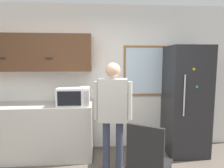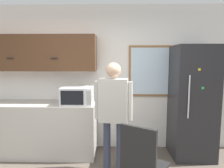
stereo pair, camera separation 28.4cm
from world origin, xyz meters
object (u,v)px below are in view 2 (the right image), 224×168
person (113,106)px  refrigerator (192,102)px  chair (142,163)px  microwave (77,96)px

person → refrigerator: bearing=28.3°
refrigerator → chair: 1.70m
refrigerator → person: bearing=-159.5°
chair → person: bearing=-35.1°
person → chair: size_ratio=1.66×
microwave → refrigerator: 1.99m
microwave → refrigerator: refrigerator is taller
refrigerator → chair: (-1.02, -1.29, -0.42)m
person → refrigerator: (1.36, 0.51, -0.04)m
microwave → chair: bearing=-51.7°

